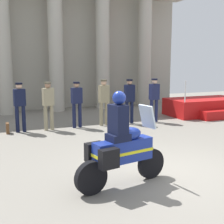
% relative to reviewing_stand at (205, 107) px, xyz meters
% --- Properties ---
extents(ground_plane, '(28.00, 28.00, 0.00)m').
position_rel_reviewing_stand_xyz_m(ground_plane, '(-5.50, -5.68, -0.36)').
color(ground_plane, gray).
extents(colonnade_backdrop, '(13.73, 1.55, 6.55)m').
position_rel_reviewing_stand_xyz_m(colonnade_backdrop, '(-6.03, 4.09, 3.12)').
color(colonnade_backdrop, '#A49F91').
rests_on(colonnade_backdrop, ground_plane).
extents(reviewing_stand, '(3.36, 2.26, 1.65)m').
position_rel_reviewing_stand_xyz_m(reviewing_stand, '(0.00, 0.00, 0.00)').
color(reviewing_stand, '#B71414').
rests_on(reviewing_stand, ground_plane).
extents(officer_in_row_0, '(0.41, 0.27, 1.71)m').
position_rel_reviewing_stand_xyz_m(officer_in_row_0, '(-8.12, -0.47, 0.65)').
color(officer_in_row_0, black).
rests_on(officer_in_row_0, ground_plane).
extents(officer_in_row_1, '(0.41, 0.27, 1.72)m').
position_rel_reviewing_stand_xyz_m(officer_in_row_1, '(-7.16, -0.52, 0.65)').
color(officer_in_row_1, gray).
rests_on(officer_in_row_1, ground_plane).
extents(officer_in_row_2, '(0.41, 0.27, 1.69)m').
position_rel_reviewing_stand_xyz_m(officer_in_row_2, '(-6.12, -0.47, 0.64)').
color(officer_in_row_2, '#141938').
rests_on(officer_in_row_2, ground_plane).
extents(officer_in_row_3, '(0.41, 0.27, 1.75)m').
position_rel_reviewing_stand_xyz_m(officer_in_row_3, '(-5.06, -0.47, 0.67)').
color(officer_in_row_3, '#847A5B').
rests_on(officer_in_row_3, ground_plane).
extents(officer_in_row_4, '(0.41, 0.27, 1.74)m').
position_rel_reviewing_stand_xyz_m(officer_in_row_4, '(-4.03, -0.52, 0.67)').
color(officer_in_row_4, black).
rests_on(officer_in_row_4, ground_plane).
extents(officer_in_row_5, '(0.41, 0.27, 1.75)m').
position_rel_reviewing_stand_xyz_m(officer_in_row_5, '(-2.98, -0.61, 0.67)').
color(officer_in_row_5, '#191E42').
rests_on(officer_in_row_5, ground_plane).
extents(motorcycle_with_rider, '(2.07, 0.82, 1.90)m').
position_rel_reviewing_stand_xyz_m(motorcycle_with_rider, '(-6.74, -6.03, 0.43)').
color(motorcycle_with_rider, black).
rests_on(motorcycle_with_rider, ground_plane).
extents(briefcase_on_ground, '(0.10, 0.32, 0.36)m').
position_rel_reviewing_stand_xyz_m(briefcase_on_ground, '(-8.57, -0.50, -0.18)').
color(briefcase_on_ground, brown).
rests_on(briefcase_on_ground, ground_plane).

